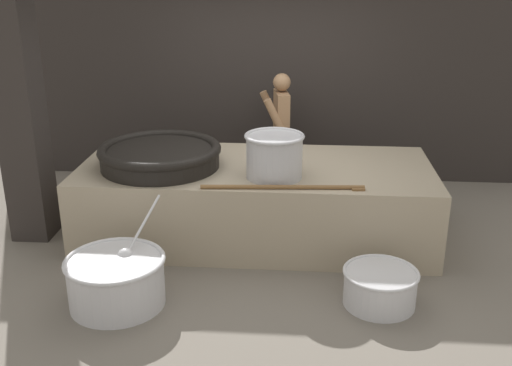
{
  "coord_description": "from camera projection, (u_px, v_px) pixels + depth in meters",
  "views": [
    {
      "loc": [
        0.46,
        -5.88,
        2.79
      ],
      "look_at": [
        0.0,
        0.0,
        0.6
      ],
      "focal_mm": 42.0,
      "sensor_mm": 36.0,
      "label": 1
    }
  ],
  "objects": [
    {
      "name": "hearth_platform",
      "position": [
        256.0,
        201.0,
        6.36
      ],
      "size": [
        3.65,
        1.55,
        0.8
      ],
      "color": "tan",
      "rests_on": "ground_plane"
    },
    {
      "name": "cook",
      "position": [
        280.0,
        130.0,
        7.38
      ],
      "size": [
        0.4,
        0.59,
        1.53
      ],
      "rotation": [
        0.0,
        0.0,
        3.31
      ],
      "color": "#9E7551",
      "rests_on": "ground_plane"
    },
    {
      "name": "prep_bowl_vegetables",
      "position": [
        116.0,
        279.0,
        5.12
      ],
      "size": [
        0.86,
        1.07,
        0.78
      ],
      "color": "silver",
      "rests_on": "ground_plane"
    },
    {
      "name": "ground_plane",
      "position": [
        256.0,
        235.0,
        6.5
      ],
      "size": [
        60.0,
        60.0,
        0.0
      ],
      "primitive_type": "plane",
      "color": "slate"
    },
    {
      "name": "back_wall",
      "position": [
        268.0,
        50.0,
        7.76
      ],
      "size": [
        7.32,
        0.24,
        3.42
      ],
      "primitive_type": "cube",
      "color": "#2D2826",
      "rests_on": "ground_plane"
    },
    {
      "name": "support_pillar",
      "position": [
        16.0,
        78.0,
        5.92
      ],
      "size": [
        0.39,
        0.39,
        3.42
      ],
      "primitive_type": "cube",
      "color": "#2D2826",
      "rests_on": "ground_plane"
    },
    {
      "name": "prep_bowl_meat",
      "position": [
        380.0,
        286.0,
        5.13
      ],
      "size": [
        0.65,
        0.65,
        0.32
      ],
      "color": "silver",
      "rests_on": "ground_plane"
    },
    {
      "name": "giant_wok_near",
      "position": [
        160.0,
        155.0,
        6.12
      ],
      "size": [
        1.26,
        1.26,
        0.24
      ],
      "color": "black",
      "rests_on": "hearth_platform"
    },
    {
      "name": "stock_pot",
      "position": [
        274.0,
        155.0,
        5.79
      ],
      "size": [
        0.58,
        0.58,
        0.44
      ],
      "color": "#B7B7BC",
      "rests_on": "hearth_platform"
    },
    {
      "name": "stirring_paddle",
      "position": [
        289.0,
        187.0,
        5.56
      ],
      "size": [
        1.53,
        0.17,
        0.04
      ],
      "rotation": [
        0.0,
        0.0,
        0.07
      ],
      "color": "brown",
      "rests_on": "hearth_platform"
    }
  ]
}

